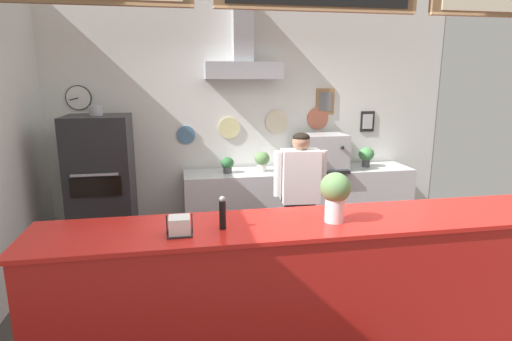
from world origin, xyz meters
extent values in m
plane|color=#3F3A38|center=(0.00, 0.00, 0.00)|extent=(6.19, 6.19, 0.00)
cube|color=#9E9E99|center=(0.00, 2.27, 1.53)|extent=(5.16, 0.12, 3.05)
cube|color=white|center=(0.00, 2.21, 1.53)|extent=(5.12, 0.01, 3.01)
cylinder|color=black|center=(-2.11, 2.19, 1.82)|extent=(0.29, 0.02, 0.29)
cylinder|color=white|center=(-2.11, 2.18, 1.82)|extent=(0.27, 0.01, 0.27)
cube|color=black|center=(-2.16, 2.17, 1.80)|extent=(0.10, 0.01, 0.04)
cylinder|color=teal|center=(-0.88, 2.19, 1.35)|extent=(0.23, 0.02, 0.23)
cylinder|color=beige|center=(-0.33, 2.19, 1.42)|extent=(0.27, 0.02, 0.27)
cylinder|color=beige|center=(0.28, 2.19, 1.49)|extent=(0.30, 0.02, 0.30)
cylinder|color=#C1664C|center=(0.83, 2.19, 1.52)|extent=(0.28, 0.02, 0.28)
cube|color=black|center=(1.54, 2.19, 1.47)|extent=(0.19, 0.02, 0.27)
cube|color=beige|center=(1.54, 2.18, 1.47)|extent=(0.14, 0.01, 0.20)
cube|color=#997047|center=(0.93, 2.19, 1.74)|extent=(0.25, 0.02, 0.34)
cube|color=slate|center=(0.93, 2.18, 1.74)|extent=(0.18, 0.01, 0.24)
cube|color=#A3A5AD|center=(-0.17, 2.04, 2.13)|extent=(0.93, 0.34, 0.20)
cube|color=#A3A5AD|center=(-0.17, 2.09, 2.62)|extent=(0.24, 0.24, 0.77)
cube|color=red|center=(0.00, -0.42, 0.52)|extent=(3.85, 0.62, 1.05)
cube|color=red|center=(0.00, -0.42, 1.06)|extent=(3.93, 0.65, 0.03)
cube|color=silver|center=(0.51, 1.87, 0.46)|extent=(2.88, 0.57, 0.92)
cube|color=#9FA1A5|center=(0.51, 1.87, 0.16)|extent=(2.74, 0.53, 0.02)
cube|color=#232326|center=(-1.81, 1.58, 0.83)|extent=(0.66, 0.61, 1.66)
cube|color=black|center=(-1.81, 1.27, 0.96)|extent=(0.50, 0.02, 0.20)
cube|color=#A3A5AD|center=(-1.81, 1.25, 1.09)|extent=(0.46, 0.02, 0.02)
cylinder|color=#A3A5AD|center=(-1.81, 1.58, 1.71)|extent=(0.14, 0.14, 0.10)
cube|color=#232328|center=(0.19, 0.75, 0.43)|extent=(0.28, 0.22, 0.85)
cube|color=white|center=(0.19, 0.75, 1.11)|extent=(0.38, 0.24, 0.52)
cylinder|color=white|center=(0.41, 0.74, 1.14)|extent=(0.08, 0.08, 0.44)
cylinder|color=white|center=(-0.03, 0.77, 1.14)|extent=(0.08, 0.08, 0.44)
sphere|color=#997056|center=(0.19, 0.75, 1.45)|extent=(0.17, 0.17, 0.17)
ellipsoid|color=black|center=(0.19, 0.75, 1.49)|extent=(0.17, 0.17, 0.10)
cube|color=#B7BABF|center=(0.79, 1.85, 1.14)|extent=(0.58, 0.45, 0.45)
cylinder|color=#4C4C51|center=(0.67, 1.59, 1.12)|extent=(0.06, 0.06, 0.06)
cube|color=black|center=(0.79, 1.58, 0.94)|extent=(0.52, 0.10, 0.04)
sphere|color=black|center=(0.96, 1.60, 1.23)|extent=(0.04, 0.04, 0.04)
cylinder|color=#9E563D|center=(0.49, 1.85, 0.96)|extent=(0.11, 0.11, 0.09)
ellipsoid|color=#2D6638|center=(0.49, 1.85, 1.06)|extent=(0.18, 0.18, 0.16)
cylinder|color=beige|center=(0.02, 1.85, 0.96)|extent=(0.11, 0.11, 0.10)
ellipsoid|color=#5B844C|center=(0.02, 1.85, 1.08)|extent=(0.19, 0.19, 0.17)
cylinder|color=#4C4C51|center=(-0.40, 1.86, 0.95)|extent=(0.10, 0.10, 0.07)
ellipsoid|color=#2D6638|center=(-0.40, 1.86, 1.04)|extent=(0.15, 0.15, 0.14)
cylinder|color=#4C4C51|center=(1.41, 1.89, 0.96)|extent=(0.10, 0.10, 0.10)
ellipsoid|color=#47894C|center=(1.41, 1.89, 1.08)|extent=(0.20, 0.20, 0.18)
cylinder|color=black|center=(-0.70, -0.47, 1.17)|extent=(0.04, 0.04, 0.19)
sphere|color=gray|center=(-0.70, -0.47, 1.28)|extent=(0.04, 0.04, 0.04)
cube|color=#262628|center=(-0.97, -0.51, 1.08)|extent=(0.16, 0.16, 0.01)
cylinder|color=#262628|center=(-1.05, -0.51, 1.14)|extent=(0.01, 0.01, 0.13)
cylinder|color=#262628|center=(-0.90, -0.51, 1.14)|extent=(0.01, 0.01, 0.13)
cube|color=white|center=(-0.97, -0.51, 1.14)|extent=(0.13, 0.13, 0.11)
cylinder|color=silver|center=(0.07, -0.46, 1.16)|extent=(0.13, 0.13, 0.17)
cylinder|color=gray|center=(0.07, -0.46, 1.11)|extent=(0.12, 0.12, 0.05)
ellipsoid|color=#5B844C|center=(0.07, -0.46, 1.32)|extent=(0.21, 0.21, 0.21)
camera|label=1|loc=(-0.94, -3.02, 2.05)|focal=29.01mm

